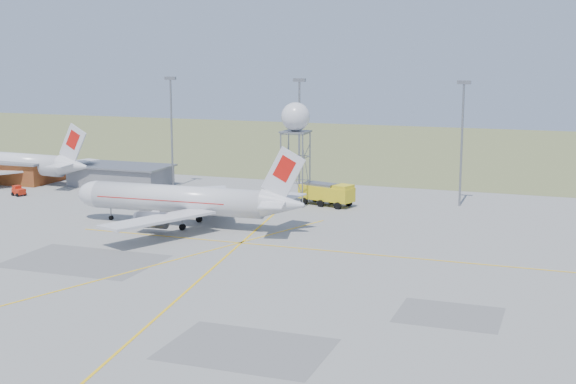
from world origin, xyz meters
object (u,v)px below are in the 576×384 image
(airliner_main, at_px, (182,200))
(airliner_far, at_px, (11,163))
(baggage_tug, at_px, (19,192))
(radar_tower, at_px, (295,148))
(fire_truck, at_px, (328,195))

(airliner_main, height_order, airliner_far, airliner_main)
(airliner_main, bearing_deg, baggage_tug, -18.77)
(radar_tower, distance_m, baggage_tug, 50.23)
(radar_tower, xyz_separation_m, fire_truck, (5.12, 1.50, -7.73))
(airliner_main, relative_size, airliner_far, 1.02)
(fire_truck, bearing_deg, radar_tower, -146.60)
(airliner_far, distance_m, fire_truck, 64.78)
(airliner_main, height_order, radar_tower, radar_tower)
(airliner_far, relative_size, fire_truck, 3.57)
(airliner_far, bearing_deg, airliner_main, 159.24)
(airliner_main, relative_size, fire_truck, 3.64)
(fire_truck, xyz_separation_m, baggage_tug, (-53.82, -10.03, -1.13))
(airliner_main, bearing_deg, radar_tower, -118.92)
(airliner_far, relative_size, radar_tower, 2.08)
(airliner_far, height_order, baggage_tug, airliner_far)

